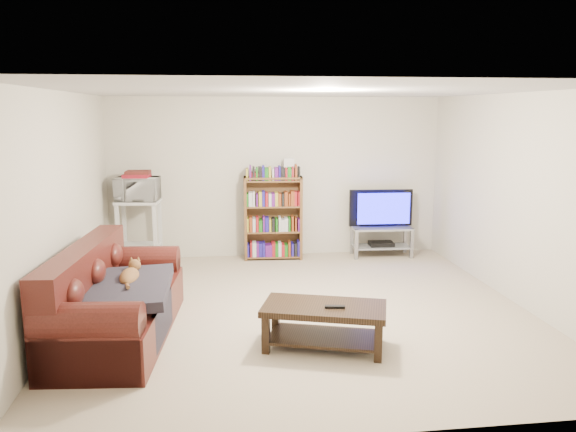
{
  "coord_description": "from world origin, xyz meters",
  "views": [
    {
      "loc": [
        -0.91,
        -5.91,
        2.2
      ],
      "look_at": [
        -0.1,
        0.4,
        1.0
      ],
      "focal_mm": 35.0,
      "sensor_mm": 36.0,
      "label": 1
    }
  ],
  "objects": [
    {
      "name": "floor",
      "position": [
        0.0,
        0.0,
        0.0
      ],
      "size": [
        5.0,
        5.0,
        0.0
      ],
      "primitive_type": "plane",
      "color": "#C2AF90",
      "rests_on": "ground"
    },
    {
      "name": "ceiling",
      "position": [
        0.0,
        0.0,
        2.4
      ],
      "size": [
        5.0,
        5.0,
        0.0
      ],
      "primitive_type": "plane",
      "rotation": [
        3.14,
        0.0,
        0.0
      ],
      "color": "white",
      "rests_on": "ground"
    },
    {
      "name": "wall_back",
      "position": [
        0.0,
        2.5,
        1.2
      ],
      "size": [
        5.0,
        0.0,
        5.0
      ],
      "primitive_type": "plane",
      "rotation": [
        1.57,
        0.0,
        0.0
      ],
      "color": "beige",
      "rests_on": "ground"
    },
    {
      "name": "wall_front",
      "position": [
        0.0,
        -2.5,
        1.2
      ],
      "size": [
        5.0,
        0.0,
        5.0
      ],
      "primitive_type": "plane",
      "rotation": [
        -1.57,
        0.0,
        0.0
      ],
      "color": "beige",
      "rests_on": "ground"
    },
    {
      "name": "wall_left",
      "position": [
        -2.5,
        0.0,
        1.2
      ],
      "size": [
        0.0,
        5.0,
        5.0
      ],
      "primitive_type": "plane",
      "rotation": [
        1.57,
        0.0,
        1.57
      ],
      "color": "beige",
      "rests_on": "ground"
    },
    {
      "name": "wall_right",
      "position": [
        2.5,
        0.0,
        1.2
      ],
      "size": [
        0.0,
        5.0,
        5.0
      ],
      "primitive_type": "plane",
      "rotation": [
        1.57,
        0.0,
        -1.57
      ],
      "color": "beige",
      "rests_on": "ground"
    },
    {
      "name": "sofa",
      "position": [
        -1.97,
        -0.5,
        0.32
      ],
      "size": [
        1.11,
        2.21,
        0.91
      ],
      "rotation": [
        0.0,
        0.0,
        -0.09
      ],
      "color": "#451611",
      "rests_on": "floor"
    },
    {
      "name": "blanket",
      "position": [
        -1.8,
        -0.67,
        0.54
      ],
      "size": [
        0.84,
        1.08,
        0.19
      ],
      "primitive_type": "cube",
      "rotation": [
        0.05,
        -0.04,
        -0.01
      ],
      "color": "#2A2731",
      "rests_on": "sofa"
    },
    {
      "name": "cat",
      "position": [
        -1.78,
        -0.47,
        0.6
      ],
      "size": [
        0.28,
        0.6,
        0.17
      ],
      "primitive_type": null,
      "rotation": [
        0.0,
        0.0,
        -0.09
      ],
      "color": "brown",
      "rests_on": "sofa"
    },
    {
      "name": "coffee_table",
      "position": [
        0.06,
        -1.02,
        0.29
      ],
      "size": [
        1.26,
        0.89,
        0.41
      ],
      "rotation": [
        0.0,
        0.0,
        -0.31
      ],
      "color": "black",
      "rests_on": "floor"
    },
    {
      "name": "remote",
      "position": [
        0.14,
        -1.1,
        0.43
      ],
      "size": [
        0.19,
        0.08,
        0.02
      ],
      "primitive_type": "cube",
      "rotation": [
        0.0,
        0.0,
        -0.16
      ],
      "color": "black",
      "rests_on": "coffee_table"
    },
    {
      "name": "tv_stand",
      "position": [
        1.58,
        2.2,
        0.31
      ],
      "size": [
        0.93,
        0.45,
        0.45
      ],
      "rotation": [
        0.0,
        0.0,
        -0.05
      ],
      "color": "#999EA3",
      "rests_on": "floor"
    },
    {
      "name": "television",
      "position": [
        1.58,
        2.2,
        0.73
      ],
      "size": [
        0.98,
        0.17,
        0.56
      ],
      "primitive_type": "imported",
      "rotation": [
        0.0,
        0.0,
        3.09
      ],
      "color": "black",
      "rests_on": "tv_stand"
    },
    {
      "name": "dvd_player",
      "position": [
        1.58,
        2.2,
        0.19
      ],
      "size": [
        0.37,
        0.27,
        0.06
      ],
      "primitive_type": "cube",
      "rotation": [
        0.0,
        0.0,
        -0.05
      ],
      "color": "black",
      "rests_on": "tv_stand"
    },
    {
      "name": "bookshelf",
      "position": [
        -0.08,
        2.25,
        0.64
      ],
      "size": [
        0.87,
        0.32,
        1.24
      ],
      "rotation": [
        0.0,
        0.0,
        -0.06
      ],
      "color": "brown",
      "rests_on": "floor"
    },
    {
      "name": "shelf_clutter",
      "position": [
        0.01,
        2.26,
        1.35
      ],
      "size": [
        0.64,
        0.21,
        0.28
      ],
      "rotation": [
        0.0,
        0.0,
        -0.06
      ],
      "color": "silver",
      "rests_on": "bookshelf"
    },
    {
      "name": "microwave_stand",
      "position": [
        -2.02,
        2.11,
        0.61
      ],
      "size": [
        0.64,
        0.49,
        0.95
      ],
      "rotation": [
        0.0,
        0.0,
        -0.1
      ],
      "color": "silver",
      "rests_on": "floor"
    },
    {
      "name": "microwave",
      "position": [
        -2.02,
        2.11,
        1.12
      ],
      "size": [
        0.62,
        0.45,
        0.32
      ],
      "primitive_type": "imported",
      "rotation": [
        0.0,
        0.0,
        -0.1
      ],
      "color": "silver",
      "rests_on": "microwave_stand"
    },
    {
      "name": "game_boxes",
      "position": [
        -2.02,
        2.11,
        1.3
      ],
      "size": [
        0.37,
        0.34,
        0.05
      ],
      "primitive_type": "cube",
      "rotation": [
        0.0,
        0.0,
        -0.1
      ],
      "color": "maroon",
      "rests_on": "microwave"
    }
  ]
}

